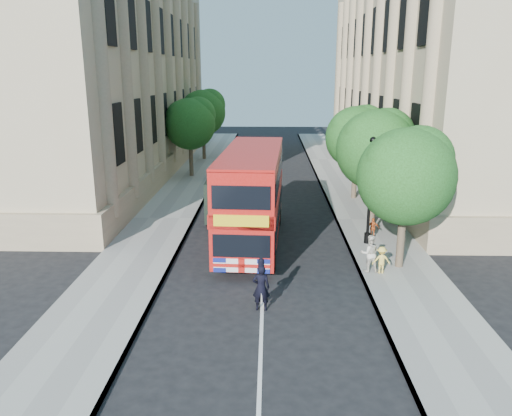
# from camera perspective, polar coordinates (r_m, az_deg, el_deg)

# --- Properties ---
(ground) EXTENTS (120.00, 120.00, 0.00)m
(ground) POSITION_cam_1_polar(r_m,az_deg,el_deg) (18.94, 0.74, -10.22)
(ground) COLOR black
(ground) RESTS_ON ground
(pavement_right) EXTENTS (3.50, 80.00, 0.12)m
(pavement_right) POSITION_cam_1_polar(r_m,az_deg,el_deg) (28.81, 12.55, -1.39)
(pavement_right) COLOR gray
(pavement_right) RESTS_ON ground
(pavement_left) EXTENTS (3.50, 80.00, 0.12)m
(pavement_left) POSITION_cam_1_polar(r_m,az_deg,el_deg) (28.90, -10.45, -1.23)
(pavement_left) COLOR gray
(pavement_left) RESTS_ON ground
(building_right) EXTENTS (12.00, 38.00, 18.00)m
(building_right) POSITION_cam_1_polar(r_m,az_deg,el_deg) (43.28, 20.61, 15.50)
(building_right) COLOR tan
(building_right) RESTS_ON ground
(building_left) EXTENTS (12.00, 38.00, 18.00)m
(building_left) POSITION_cam_1_polar(r_m,az_deg,el_deg) (43.42, -17.99, 15.72)
(building_left) COLOR tan
(building_left) RESTS_ON ground
(tree_right_near) EXTENTS (4.00, 4.00, 6.08)m
(tree_right_near) POSITION_cam_1_polar(r_m,az_deg,el_deg) (21.26, 16.90, 4.04)
(tree_right_near) COLOR #473828
(tree_right_near) RESTS_ON ground
(tree_right_mid) EXTENTS (4.20, 4.20, 6.37)m
(tree_right_mid) POSITION_cam_1_polar(r_m,az_deg,el_deg) (26.98, 13.66, 6.97)
(tree_right_mid) COLOR #473828
(tree_right_mid) RESTS_ON ground
(tree_right_far) EXTENTS (4.00, 4.00, 6.15)m
(tree_right_far) POSITION_cam_1_polar(r_m,az_deg,el_deg) (32.84, 11.51, 8.29)
(tree_right_far) COLOR #473828
(tree_right_far) RESTS_ON ground
(tree_left_far) EXTENTS (4.00, 4.00, 6.30)m
(tree_left_far) POSITION_cam_1_polar(r_m,az_deg,el_deg) (39.78, -7.51, 9.83)
(tree_left_far) COLOR #473828
(tree_left_far) RESTS_ON ground
(tree_left_back) EXTENTS (4.20, 4.20, 6.65)m
(tree_left_back) POSITION_cam_1_polar(r_m,az_deg,el_deg) (47.65, -6.03, 11.08)
(tree_left_back) COLOR #473828
(tree_left_back) RESTS_ON ground
(lamp_post) EXTENTS (0.32, 0.32, 5.16)m
(lamp_post) POSITION_cam_1_polar(r_m,az_deg,el_deg) (24.25, 12.87, 1.44)
(lamp_post) COLOR black
(lamp_post) RESTS_ON pavement_right
(double_decker_bus) EXTENTS (3.09, 9.90, 4.52)m
(double_decker_bus) POSITION_cam_1_polar(r_m,az_deg,el_deg) (23.93, -0.46, 1.62)
(double_decker_bus) COLOR #B2110C
(double_decker_bus) RESTS_ON ground
(box_van) EXTENTS (2.11, 5.10, 2.91)m
(box_van) POSITION_cam_1_polar(r_m,az_deg,el_deg) (28.54, -3.27, 1.64)
(box_van) COLOR black
(box_van) RESTS_ON ground
(police_constable) EXTENTS (0.62, 0.41, 1.69)m
(police_constable) POSITION_cam_1_polar(r_m,az_deg,el_deg) (17.71, 0.59, -9.09)
(police_constable) COLOR black
(police_constable) RESTS_ON ground
(woman_pedestrian) EXTENTS (0.81, 0.65, 1.58)m
(woman_pedestrian) POSITION_cam_1_polar(r_m,az_deg,el_deg) (21.23, 12.85, -5.06)
(woman_pedestrian) COLOR beige
(woman_pedestrian) RESTS_ON pavement_right
(child_a) EXTENTS (0.61, 0.26, 1.04)m
(child_a) POSITION_cam_1_polar(r_m,az_deg,el_deg) (25.53, 13.21, -2.24)
(child_a) COLOR #D75F25
(child_a) RESTS_ON pavement_right
(child_b) EXTENTS (0.76, 0.46, 1.14)m
(child_b) POSITION_cam_1_polar(r_m,az_deg,el_deg) (21.24, 14.13, -5.77)
(child_b) COLOR #E9C74F
(child_b) RESTS_ON pavement_right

